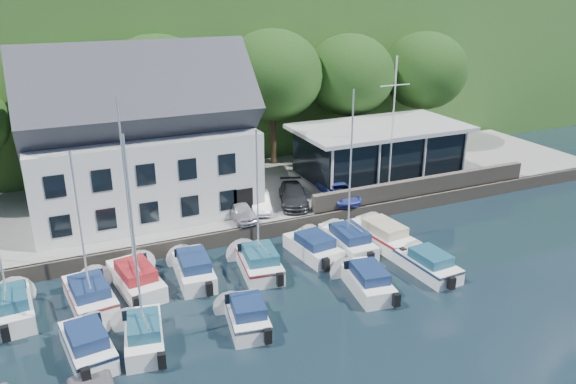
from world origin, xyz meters
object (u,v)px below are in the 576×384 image
at_px(car_dgrey, 293,195).
at_px(car_blue, 339,191).
at_px(boat_r1_7, 382,233).
at_px(boat_r1_5, 313,245).
at_px(boat_r2_2, 247,313).
at_px(car_white, 260,202).
at_px(harbor_building, 141,147).
at_px(boat_r1_4, 257,196).
at_px(car_silver, 240,210).
at_px(boat_r1_2, 128,208).
at_px(boat_r2_3, 367,278).
at_px(club_pavilion, 379,151).
at_px(boat_r2_1, 136,255).
at_px(boat_r1_3, 193,266).
at_px(boat_r2_0, 87,342).
at_px(boat_r1_1, 80,224).
at_px(flagpole, 392,127).
at_px(boat_r2_4, 427,262).
at_px(boat_r1_6, 350,179).

relative_size(car_dgrey, car_blue, 1.15).
xyz_separation_m(car_blue, boat_r1_7, (-0.02, -5.56, -0.88)).
bearing_deg(car_blue, boat_r1_5, -126.87).
xyz_separation_m(car_dgrey, boat_r2_2, (-7.54, -11.13, -0.90)).
relative_size(car_white, boat_r1_5, 0.62).
bearing_deg(harbor_building, boat_r1_4, -64.95).
bearing_deg(car_silver, car_white, 25.81).
relative_size(harbor_building, boat_r1_5, 2.52).
bearing_deg(boat_r1_2, car_dgrey, 15.96).
bearing_deg(car_white, boat_r2_3, -64.17).
bearing_deg(boat_r1_4, harbor_building, 122.84).
relative_size(club_pavilion, boat_r2_1, 1.45).
height_order(car_dgrey, boat_r1_3, car_dgrey).
height_order(car_blue, boat_r1_2, boat_r1_2).
bearing_deg(boat_r1_5, boat_r1_4, -179.10).
relative_size(car_silver, boat_r2_0, 0.63).
bearing_deg(car_silver, boat_r1_2, -151.25).
xyz_separation_m(boat_r1_4, boat_r2_2, (-2.50, -4.83, -3.81)).
height_order(boat_r1_1, boat_r1_7, boat_r1_1).
xyz_separation_m(car_blue, boat_r1_2, (-14.98, -4.86, 3.01)).
relative_size(flagpole, boat_r2_4, 1.67).
relative_size(car_white, car_blue, 0.92).
bearing_deg(boat_r2_0, harbor_building, 61.68).
height_order(boat_r1_3, boat_r2_2, boat_r1_3).
distance_m(car_white, boat_r2_4, 11.99).
distance_m(harbor_building, boat_r1_6, 13.81).
distance_m(car_blue, boat_r1_2, 16.04).
bearing_deg(boat_r2_2, car_dgrey, 65.00).
bearing_deg(boat_r1_4, boat_r2_3, -35.73).
bearing_deg(boat_r2_1, boat_r1_1, 120.89).
bearing_deg(flagpole, boat_r2_1, -153.24).
relative_size(car_silver, boat_r2_2, 0.69).
bearing_deg(harbor_building, boat_r1_3, -84.58).
bearing_deg(boat_r1_1, boat_r1_4, -7.87).
distance_m(harbor_building, boat_r1_2, 8.89).
height_order(club_pavilion, boat_r2_1, boat_r2_1).
height_order(car_white, boat_r1_5, car_white).
bearing_deg(boat_r1_2, boat_r2_2, -62.66).
xyz_separation_m(harbor_building, car_dgrey, (9.45, -3.14, -3.71)).
distance_m(boat_r1_6, boat_r2_3, 6.22).
height_order(harbor_building, car_silver, harbor_building).
height_order(boat_r1_3, boat_r1_5, boat_r1_3).
bearing_deg(harbor_building, boat_r2_3, -57.01).
bearing_deg(boat_r1_6, boat_r2_4, -58.66).
bearing_deg(boat_r1_5, harbor_building, 125.20).
relative_size(boat_r2_0, boat_r2_2, 1.11).
distance_m(car_dgrey, boat_r2_1, 16.55).
height_order(boat_r1_5, boat_r2_3, boat_r2_3).
xyz_separation_m(car_dgrey, boat_r2_3, (-0.56, -10.55, -0.92)).
distance_m(boat_r1_4, boat_r2_3, 7.27).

